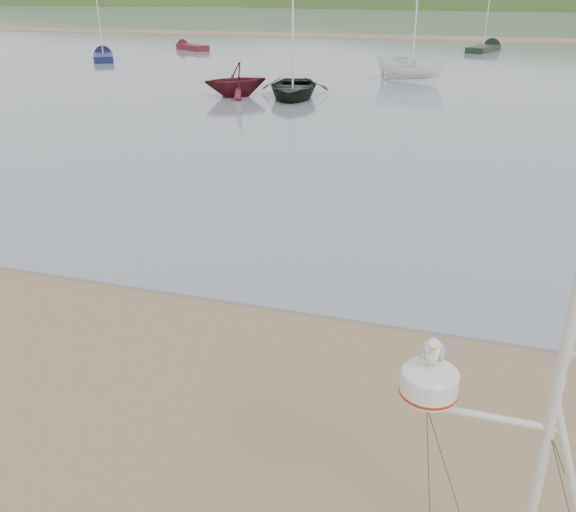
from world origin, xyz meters
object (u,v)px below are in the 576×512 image
(dinghy_red_far, at_px, (186,46))
(sailboat_blue_near, at_px, (103,55))
(boat_red, at_px, (235,64))
(boat_dark, at_px, (293,46))
(boat_white, at_px, (414,44))
(sailboat_dark_mid, at_px, (489,47))

(dinghy_red_far, height_order, sailboat_blue_near, sailboat_blue_near)
(boat_red, distance_m, dinghy_red_far, 28.15)
(boat_dark, distance_m, dinghy_red_far, 29.42)
(boat_white, distance_m, dinghy_red_far, 27.54)
(boat_dark, relative_size, dinghy_red_far, 1.04)
(dinghy_red_far, xyz_separation_m, sailboat_dark_mid, (27.20, 7.35, 0.01))
(boat_dark, relative_size, boat_red, 1.55)
(dinghy_red_far, bearing_deg, sailboat_dark_mid, 15.12)
(boat_white, bearing_deg, sailboat_dark_mid, -7.41)
(boat_red, bearing_deg, sailboat_blue_near, -168.68)
(sailboat_dark_mid, bearing_deg, boat_red, -111.91)
(boat_dark, height_order, dinghy_red_far, boat_dark)
(boat_dark, height_order, sailboat_dark_mid, sailboat_dark_mid)
(boat_dark, height_order, sailboat_blue_near, sailboat_blue_near)
(dinghy_red_far, bearing_deg, sailboat_blue_near, -105.67)
(sailboat_dark_mid, bearing_deg, boat_white, -101.10)
(boat_red, height_order, boat_white, boat_white)
(boat_dark, distance_m, boat_white, 9.59)
(boat_red, relative_size, boat_white, 0.76)
(dinghy_red_far, xyz_separation_m, sailboat_blue_near, (-2.71, -9.64, 0.01))
(boat_dark, bearing_deg, sailboat_dark_mid, 60.77)
(boat_red, height_order, dinghy_red_far, boat_red)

